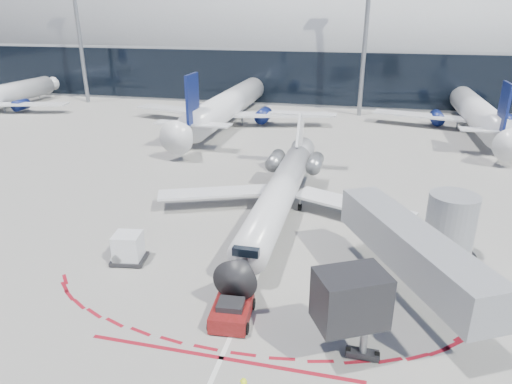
# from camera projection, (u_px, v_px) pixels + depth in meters

# --- Properties ---
(ground) EXTENTS (260.00, 260.00, 0.00)m
(ground) POSITION_uv_depth(u_px,v_px,m) (269.00, 248.00, 32.84)
(ground) COLOR gray
(ground) RESTS_ON ground
(apron_centerline) EXTENTS (0.25, 40.00, 0.01)m
(apron_centerline) POSITION_uv_depth(u_px,v_px,m) (275.00, 236.00, 34.65)
(apron_centerline) COLOR silver
(apron_centerline) RESTS_ON ground
(apron_stop_bar) EXTENTS (14.00, 0.25, 0.01)m
(apron_stop_bar) POSITION_uv_depth(u_px,v_px,m) (221.00, 358.00, 22.44)
(apron_stop_bar) COLOR maroon
(apron_stop_bar) RESTS_ON ground
(terminal_building) EXTENTS (150.00, 24.15, 24.00)m
(terminal_building) POSITION_uv_depth(u_px,v_px,m) (339.00, 53.00, 88.47)
(terminal_building) COLOR gray
(terminal_building) RESTS_ON ground
(jet_bridge) EXTENTS (10.03, 15.20, 4.90)m
(jet_bridge) POSITION_uv_depth(u_px,v_px,m) (422.00, 246.00, 26.89)
(jet_bridge) COLOR gray
(jet_bridge) RESTS_ON ground
(light_mast_west) EXTENTS (0.70, 0.70, 25.00)m
(light_mast_west) POSITION_uv_depth(u_px,v_px,m) (79.00, 32.00, 81.37)
(light_mast_west) COLOR gray
(light_mast_west) RESTS_ON ground
(light_mast_centre) EXTENTS (0.70, 0.70, 25.00)m
(light_mast_centre) POSITION_uv_depth(u_px,v_px,m) (365.00, 35.00, 70.57)
(light_mast_centre) COLOR gray
(light_mast_centre) RESTS_ON ground
(regional_jet) EXTENTS (21.64, 26.68, 6.68)m
(regional_jet) POSITION_uv_depth(u_px,v_px,m) (282.00, 190.00, 37.52)
(regional_jet) COLOR silver
(regional_jet) RESTS_ON ground
(pushback_tug) EXTENTS (2.42, 5.19, 1.33)m
(pushback_tug) POSITION_uv_depth(u_px,v_px,m) (232.00, 310.00, 25.07)
(pushback_tug) COLOR #57100C
(pushback_tug) RESTS_ON ground
(uld_container) EXTENTS (2.48, 2.20, 2.08)m
(uld_container) POSITION_uv_depth(u_px,v_px,m) (128.00, 248.00, 30.74)
(uld_container) COLOR black
(uld_container) RESTS_ON ground
(bg_airliner_1) EXTENTS (35.46, 37.54, 11.47)m
(bg_airliner_1) POSITION_uv_depth(u_px,v_px,m) (229.00, 85.00, 67.89)
(bg_airliner_1) COLOR silver
(bg_airliner_1) RESTS_ON ground
(bg_airliner_2) EXTENTS (33.01, 34.95, 10.68)m
(bg_airliner_2) POSITION_uv_depth(u_px,v_px,m) (477.00, 92.00, 64.73)
(bg_airliner_2) COLOR silver
(bg_airliner_2) RESTS_ON ground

